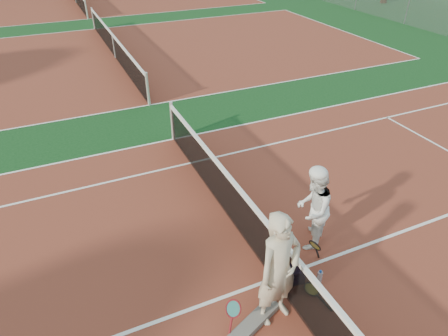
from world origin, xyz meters
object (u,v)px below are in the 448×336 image
object	(u,v)px
player_a	(279,270)
net_main	(276,258)
racket_red	(233,315)
racket_black_held	(314,252)
player_b	(313,209)
sports_bag_purple	(293,275)
water_bottle	(319,279)
sports_bag_navy	(280,282)
racket_spare	(311,290)

from	to	relation	value
player_a	net_main	bearing A→B (deg)	49.95
racket_red	racket_black_held	bearing A→B (deg)	-31.26
racket_black_held	player_b	bearing A→B (deg)	-135.75
racket_red	sports_bag_purple	size ratio (longest dim) A/B	1.47
player_a	water_bottle	size ratio (longest dim) A/B	6.59
net_main	sports_bag_navy	world-z (taller)	net_main
net_main	sports_bag_purple	world-z (taller)	net_main
player_b	sports_bag_purple	bearing A→B (deg)	-1.47
net_main	player_b	size ratio (longest dim) A/B	6.70
sports_bag_navy	sports_bag_purple	size ratio (longest dim) A/B	0.92
player_b	racket_black_held	size ratio (longest dim) A/B	2.97
sports_bag_navy	water_bottle	bearing A→B (deg)	-20.16
player_a	racket_black_held	bearing A→B (deg)	18.81
sports_bag_purple	water_bottle	distance (m)	0.44
player_b	racket_red	bearing A→B (deg)	-15.28
player_a	racket_black_held	distance (m)	1.52
racket_red	racket_spare	distance (m)	1.48
sports_bag_navy	racket_spare	bearing A→B (deg)	-36.06
net_main	racket_black_held	distance (m)	0.85
net_main	player_a	size ratio (longest dim) A/B	5.55
racket_red	net_main	bearing A→B (deg)	-20.85
sports_bag_purple	net_main	bearing A→B (deg)	149.31
racket_black_held	sports_bag_purple	size ratio (longest dim) A/B	1.55
racket_red	water_bottle	distance (m)	1.67
racket_spare	net_main	bearing A→B (deg)	31.54
net_main	racket_red	xyz separation A→B (m)	(-1.03, -0.55, -0.25)
net_main	water_bottle	distance (m)	0.83
net_main	sports_bag_purple	size ratio (longest dim) A/B	30.96
net_main	player_a	world-z (taller)	player_a
player_b	racket_spare	size ratio (longest dim) A/B	2.73
net_main	racket_spare	xyz separation A→B (m)	(0.43, -0.50, -0.46)
player_b	racket_spare	bearing A→B (deg)	16.12
sports_bag_navy	sports_bag_purple	bearing A→B (deg)	7.06
sports_bag_purple	player_a	bearing A→B (deg)	-143.40
racket_spare	racket_black_held	bearing A→B (deg)	-45.08
sports_bag_purple	water_bottle	size ratio (longest dim) A/B	1.18
sports_bag_navy	player_a	bearing A→B (deg)	-130.03
racket_spare	sports_bag_purple	xyz separation A→B (m)	(-0.16, 0.34, 0.10)
player_a	racket_spare	world-z (taller)	player_a
player_b	racket_spare	distance (m)	1.41
racket_spare	player_a	bearing A→B (deg)	89.88
player_b	sports_bag_navy	xyz separation A→B (m)	(-1.04, -0.70, -0.69)
racket_red	player_a	bearing A→B (deg)	-54.98
player_b	water_bottle	bearing A→B (deg)	23.21
racket_red	racket_spare	world-z (taller)	racket_red
player_b	racket_black_held	world-z (taller)	player_b
racket_spare	sports_bag_navy	distance (m)	0.52
racket_black_held	water_bottle	xyz separation A→B (m)	(-0.19, -0.46, -0.13)
racket_black_held	sports_bag_navy	world-z (taller)	racket_black_held
player_b	racket_black_held	xyz separation A→B (m)	(-0.23, -0.47, -0.54)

